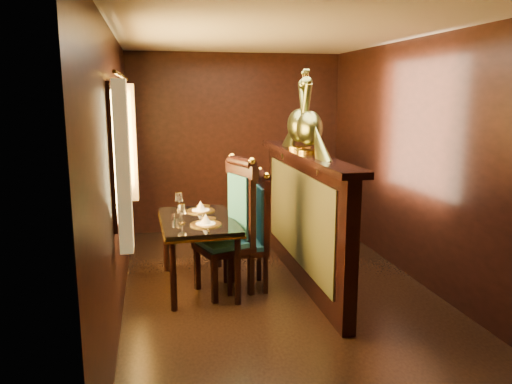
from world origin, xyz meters
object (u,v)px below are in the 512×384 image
at_px(dining_table, 197,225).
at_px(chair_left, 256,227).
at_px(chair_right, 234,221).
at_px(peacock_right, 300,111).
at_px(peacock_left, 310,113).

height_order(dining_table, chair_left, chair_left).
xyz_separation_m(chair_right, peacock_right, (0.74, 0.29, 1.06)).
bearing_deg(chair_right, dining_table, 135.55).
bearing_deg(chair_left, dining_table, 167.20).
bearing_deg(peacock_left, chair_left, 173.74).
xyz_separation_m(dining_table, peacock_right, (1.09, 0.12, 1.13)).
height_order(dining_table, peacock_left, peacock_left).
height_order(dining_table, peacock_right, peacock_right).
distance_m(peacock_left, peacock_right, 0.33).
distance_m(dining_table, peacock_right, 1.57).
distance_m(chair_left, peacock_right, 1.28).
relative_size(dining_table, peacock_right, 1.50).
xyz_separation_m(dining_table, chair_left, (0.57, -0.15, -0.01)).
distance_m(dining_table, chair_left, 0.59).
distance_m(chair_left, peacock_left, 1.25).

